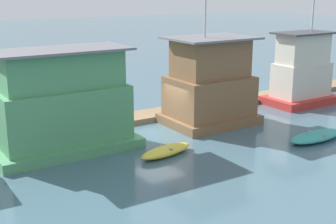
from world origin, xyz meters
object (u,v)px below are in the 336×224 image
houseboat_green (64,106)px  houseboat_brown (210,85)px  houseboat_red (302,73)px  dinghy_yellow (166,151)px  dinghy_teal (316,136)px

houseboat_green → houseboat_brown: bearing=-0.0°
houseboat_green → houseboat_red: houseboat_red is taller
dinghy_yellow → houseboat_red: bearing=16.0°
houseboat_green → dinghy_teal: houseboat_green is taller
houseboat_red → dinghy_teal: bearing=-131.9°
houseboat_brown → houseboat_red: 8.56m
houseboat_brown → houseboat_red: (8.54, 0.56, -0.16)m
houseboat_green → dinghy_teal: 13.47m
houseboat_red → houseboat_green: bearing=-178.2°
houseboat_red → dinghy_teal: size_ratio=2.09×
houseboat_red → dinghy_teal: 8.73m
houseboat_green → houseboat_brown: size_ratio=0.97×
houseboat_brown → dinghy_teal: 6.79m
houseboat_green → houseboat_red: size_ratio=0.89×
houseboat_brown → dinghy_teal: houseboat_brown is taller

